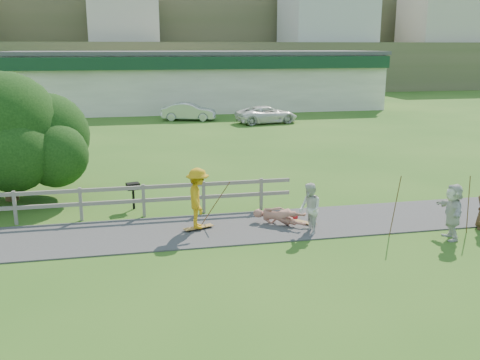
{
  "coord_description": "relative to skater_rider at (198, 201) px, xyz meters",
  "views": [
    {
      "loc": [
        -2.39,
        -13.92,
        5.48
      ],
      "look_at": [
        0.98,
        2.0,
        1.42
      ],
      "focal_mm": 40.0,
      "sensor_mm": 36.0,
      "label": 1
    }
  ],
  "objects": [
    {
      "name": "path",
      "position": [
        0.42,
        -0.06,
        -0.91
      ],
      "size": [
        34.0,
        3.0,
        0.04
      ],
      "primitive_type": "cube",
      "color": "#38383B",
      "rests_on": "ground"
    },
    {
      "name": "bbq",
      "position": [
        -1.9,
        2.69,
        -0.46
      ],
      "size": [
        0.49,
        0.41,
        0.93
      ],
      "primitive_type": null,
      "rotation": [
        0.0,
        0.0,
        0.23
      ],
      "color": "black",
      "rests_on": "ground"
    },
    {
      "name": "longboard_fallen",
      "position": [
        3.35,
        -0.18,
        -0.88
      ],
      "size": [
        0.67,
        0.76,
        0.09
      ],
      "primitive_type": null,
      "rotation": [
        0.0,
        0.0,
        -0.88
      ],
      "color": "olive",
      "rests_on": "ground"
    },
    {
      "name": "pole_rider",
      "position": [
        0.6,
        0.4,
        -0.09
      ],
      "size": [
        0.03,
        0.03,
        1.69
      ],
      "primitive_type": "cylinder",
      "color": "brown",
      "rests_on": "ground"
    },
    {
      "name": "skater_rider",
      "position": [
        0.0,
        0.0,
        0.0
      ],
      "size": [
        0.76,
        1.24,
        1.86
      ],
      "primitive_type": "imported",
      "rotation": [
        0.0,
        0.0,
        1.51
      ],
      "color": "#C38D12",
      "rests_on": "ground"
    },
    {
      "name": "ground",
      "position": [
        0.42,
        -1.56,
        -0.93
      ],
      "size": [
        260.0,
        260.0,
        0.0
      ],
      "primitive_type": "plane",
      "color": "#2B5A19",
      "rests_on": "ground"
    },
    {
      "name": "strip_mall",
      "position": [
        4.42,
        33.38,
        1.65
      ],
      "size": [
        32.5,
        10.75,
        5.1
      ],
      "color": "beige",
      "rests_on": "ground"
    },
    {
      "name": "tree",
      "position": [
        -6.27,
        4.77,
        0.73
      ],
      "size": [
        6.39,
        6.39,
        3.32
      ],
      "primitive_type": null,
      "color": "black",
      "rests_on": "ground"
    },
    {
      "name": "spectator_a",
      "position": [
        3.22,
        -1.0,
        -0.14
      ],
      "size": [
        0.63,
        0.79,
        1.57
      ],
      "primitive_type": "imported",
      "rotation": [
        0.0,
        0.0,
        4.76
      ],
      "color": "silver",
      "rests_on": "ground"
    },
    {
      "name": "pole_spec_right",
      "position": [
        7.88,
        -1.91,
        -0.04
      ],
      "size": [
        0.03,
        0.03,
        1.79
      ],
      "primitive_type": "cylinder",
      "color": "brown",
      "rests_on": "ground"
    },
    {
      "name": "helmet",
      "position": [
        3.15,
        0.27,
        -0.8
      ],
      "size": [
        0.26,
        0.26,
        0.26
      ],
      "primitive_type": "sphere",
      "color": "maroon",
      "rests_on": "ground"
    },
    {
      "name": "pole_spec_left",
      "position": [
        5.61,
        -1.71,
        0.0
      ],
      "size": [
        0.03,
        0.03,
        1.86
      ],
      "primitive_type": "cylinder",
      "color": "brown",
      "rests_on": "ground"
    },
    {
      "name": "car_white",
      "position": [
        8.08,
        22.52,
        -0.3
      ],
      "size": [
        4.82,
        2.8,
        1.26
      ],
      "primitive_type": "imported",
      "rotation": [
        0.0,
        0.0,
        1.73
      ],
      "color": "white",
      "rests_on": "ground"
    },
    {
      "name": "skater_fallen",
      "position": [
        2.55,
        -0.08,
        -0.62
      ],
      "size": [
        1.34,
        1.6,
        0.62
      ],
      "primitive_type": "imported",
      "rotation": [
        0.0,
        0.0,
        0.93
      ],
      "color": "#A66B5C",
      "rests_on": "ground"
    },
    {
      "name": "longboard_rider",
      "position": [
        0.0,
        0.0,
        -0.88
      ],
      "size": [
        0.97,
        0.54,
        0.11
      ],
      "primitive_type": null,
      "rotation": [
        0.0,
        0.0,
        0.35
      ],
      "color": "olive",
      "rests_on": "ground"
    },
    {
      "name": "car_silver",
      "position": [
        2.63,
        25.22,
        -0.26
      ],
      "size": [
        4.31,
        2.41,
        1.35
      ],
      "primitive_type": "imported",
      "rotation": [
        0.0,
        0.0,
        1.32
      ],
      "color": "#B7BAC0",
      "rests_on": "ground"
    },
    {
      "name": "spectator_d",
      "position": [
        7.14,
        -2.26,
        -0.09
      ],
      "size": [
        0.82,
        1.62,
        1.67
      ],
      "primitive_type": "imported",
      "rotation": [
        0.0,
        0.0,
        4.49
      ],
      "color": "silver",
      "rests_on": "ground"
    },
    {
      "name": "fence",
      "position": [
        -4.2,
        1.74,
        -0.21
      ],
      "size": [
        15.05,
        0.1,
        1.1
      ],
      "color": "slate",
      "rests_on": "ground"
    }
  ]
}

